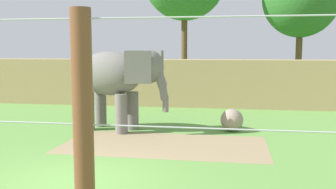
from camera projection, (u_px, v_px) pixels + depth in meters
name	position (u px, v px, depth m)	size (l,w,h in m)	color
ground_plane	(73.00, 182.00, 8.59)	(120.00, 120.00, 0.00)	#609342
dirt_patch	(164.00, 145.00, 11.99)	(6.37, 3.22, 0.01)	#937F5B
embankment_wall	(166.00, 82.00, 20.58)	(36.00, 1.80, 2.45)	tan
elephant	(117.00, 77.00, 13.92)	(3.88, 2.17, 2.96)	slate
enrichment_ball	(232.00, 120.00, 13.95)	(0.83, 0.83, 0.83)	gray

